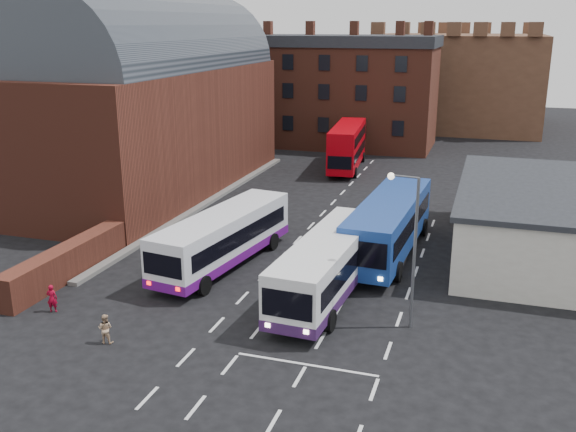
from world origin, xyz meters
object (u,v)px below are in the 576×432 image
(bus_white_inbound, at_px, (328,263))
(pedestrian_beige, at_px, (105,329))
(bus_red_double, at_px, (347,146))
(pedestrian_red, at_px, (52,298))
(bus_blue, at_px, (389,223))
(street_lamp, at_px, (410,237))
(bus_white_outbound, at_px, (223,235))

(bus_white_inbound, height_order, pedestrian_beige, bus_white_inbound)
(bus_white_inbound, relative_size, bus_red_double, 1.08)
(pedestrian_red, xyz_separation_m, pedestrian_beige, (4.25, -1.95, -0.03))
(bus_red_double, relative_size, pedestrian_beige, 8.01)
(bus_blue, relative_size, pedestrian_beige, 9.44)
(bus_white_inbound, height_order, bus_red_double, bus_red_double)
(bus_white_inbound, bearing_deg, street_lamp, 156.14)
(bus_red_double, bearing_deg, street_lamp, 101.76)
(bus_white_outbound, bearing_deg, pedestrian_red, -115.05)
(bus_white_outbound, relative_size, bus_red_double, 1.09)
(bus_white_inbound, distance_m, bus_red_double, 30.11)
(street_lamp, distance_m, pedestrian_beige, 14.00)
(bus_white_inbound, xyz_separation_m, bus_red_double, (-5.75, 29.55, 0.40))
(street_lamp, relative_size, pedestrian_beige, 5.34)
(bus_white_outbound, distance_m, bus_red_double, 27.14)
(bus_white_inbound, height_order, street_lamp, street_lamp)
(bus_white_outbound, xyz_separation_m, bus_red_double, (1.06, 27.11, 0.41))
(bus_white_inbound, bearing_deg, bus_blue, -101.71)
(bus_blue, bearing_deg, bus_red_double, -68.17)
(bus_white_inbound, xyz_separation_m, pedestrian_beige, (-8.01, -7.82, -1.18))
(bus_blue, height_order, street_lamp, street_lamp)
(bus_red_double, height_order, pedestrian_red, bus_red_double)
(bus_red_double, bearing_deg, bus_blue, 103.14)
(bus_red_double, bearing_deg, pedestrian_red, 73.84)
(street_lamp, xyz_separation_m, pedestrian_beige, (-12.27, -5.64, -3.67))
(street_lamp, bearing_deg, bus_white_outbound, 157.35)
(bus_white_outbound, xyz_separation_m, bus_blue, (8.72, 4.72, 0.18))
(bus_white_inbound, bearing_deg, bus_white_outbound, -16.44)
(street_lamp, bearing_deg, bus_red_double, 107.52)
(bus_white_outbound, height_order, bus_white_inbound, bus_white_inbound)
(bus_blue, relative_size, street_lamp, 1.77)
(pedestrian_beige, bearing_deg, bus_red_double, -102.17)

